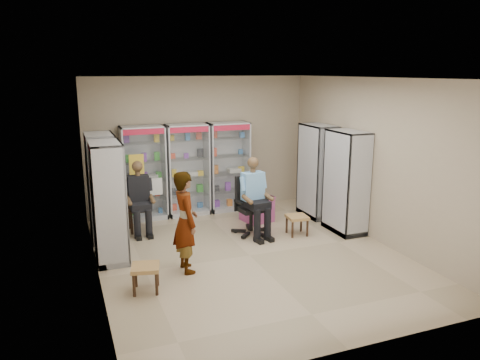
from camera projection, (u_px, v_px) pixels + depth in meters
name	position (u px, v px, depth m)	size (l,w,h in m)	color
floor	(250.00, 255.00, 8.08)	(6.00, 6.00, 0.00)	tan
room_shell	(250.00, 143.00, 7.63)	(5.02, 6.02, 3.01)	tan
cabinet_back_left	(144.00, 173.00, 9.87)	(0.90, 0.50, 2.00)	silver
cabinet_back_mid	(188.00, 170.00, 10.20)	(0.90, 0.50, 2.00)	#ADB0B5
cabinet_back_right	(228.00, 167.00, 10.54)	(0.90, 0.50, 2.00)	#ACAEB4
cabinet_right_far	(317.00, 171.00, 10.08)	(0.50, 0.90, 2.00)	#BABDC2
cabinet_right_near	(346.00, 182.00, 9.09)	(0.50, 0.90, 2.00)	#A7A8AE
cabinet_left_far	(102.00, 187.00, 8.70)	(0.50, 0.90, 2.00)	#A5A7AC
cabinet_left_near	(109.00, 202.00, 7.70)	(0.50, 0.90, 2.00)	silver
wooden_chair	(139.00, 208.00, 9.24)	(0.42, 0.42, 0.94)	#2F2012
seated_customer	(139.00, 199.00, 9.15)	(0.44, 0.60, 1.34)	black
office_chair	(251.00, 206.00, 9.04)	(0.62, 0.62, 1.13)	black
seated_shopkeeper	(252.00, 199.00, 8.96)	(0.47, 0.66, 1.44)	#79A6F1
pink_trunk	(257.00, 208.00, 9.90)	(0.56, 0.54, 0.54)	#B14692
tea_glass	(256.00, 194.00, 9.78)	(0.07, 0.07, 0.10)	#542707
woven_stool_a	(297.00, 225.00, 9.07)	(0.38, 0.38, 0.38)	#B6794C
woven_stool_b	(146.00, 278.00, 6.74)	(0.39, 0.39, 0.39)	olive
standing_man	(185.00, 222.00, 7.30)	(0.59, 0.39, 1.62)	gray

